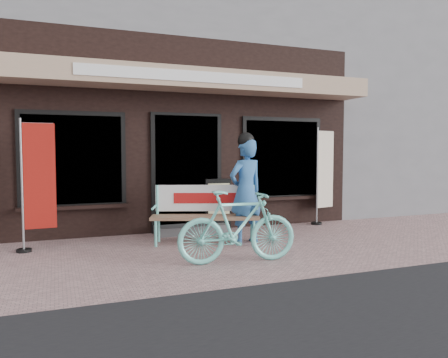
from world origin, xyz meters
name	(u,v)px	position (x,y,z in m)	size (l,w,h in m)	color
ground	(226,254)	(0.00, 0.00, 0.00)	(70.00, 70.00, 0.00)	tan
storefront	(153,91)	(0.00, 4.96, 2.99)	(7.00, 6.77, 6.00)	black
neighbor_right_near	(405,111)	(8.50, 5.50, 2.80)	(10.00, 7.00, 5.60)	slate
bench	(205,209)	(-0.02, 0.87, 0.55)	(1.78, 0.99, 0.94)	#70DCCE
person	(246,189)	(0.60, 0.64, 0.89)	(0.70, 0.54, 1.80)	#3066A7
bicycle	(238,227)	(-0.02, -0.51, 0.49)	(0.46, 1.63, 0.98)	#70DCCE
nobori_red	(37,183)	(-2.55, 1.22, 1.02)	(0.58, 0.23, 1.98)	gray
nobori_cream	(324,174)	(2.87, 1.78, 1.02)	(0.59, 0.26, 1.97)	gray
menu_stand	(218,204)	(0.56, 1.81, 0.50)	(0.49, 0.14, 0.98)	black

